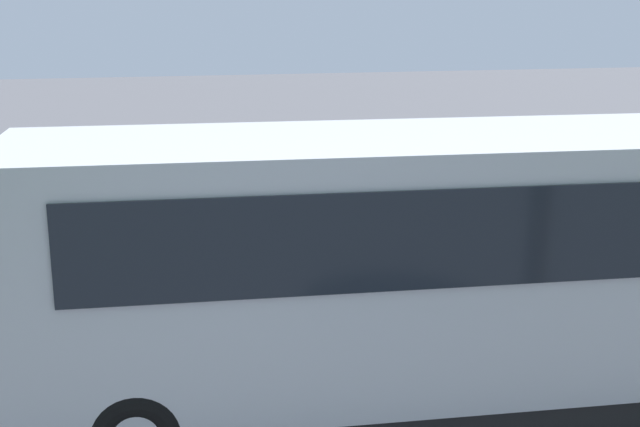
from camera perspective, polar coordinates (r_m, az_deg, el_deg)
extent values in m
plane|color=#4C4C51|center=(14.85, 3.78, -4.11)|extent=(80.00, 80.00, 0.00)
cube|color=#B7BABF|center=(9.73, 7.30, -2.81)|extent=(9.54, 3.01, 2.80)
cube|color=black|center=(10.77, 5.49, 2.01)|extent=(7.90, 0.48, 1.01)
cube|color=black|center=(8.41, 9.86, -1.67)|extent=(7.90, 0.48, 1.01)
cube|color=red|center=(11.06, 5.36, -3.67)|extent=(8.27, 0.49, 0.28)
cube|color=black|center=(10.32, 7.01, -11.46)|extent=(8.77, 2.77, 0.45)
torus|color=black|center=(10.89, -11.79, -8.65)|extent=(1.02, 0.37, 1.00)
torus|color=black|center=(12.42, 20.40, -6.35)|extent=(1.02, 0.37, 1.00)
cylinder|color=black|center=(13.25, 8.37, -4.36)|extent=(0.14, 0.14, 0.79)
cube|color=black|center=(13.43, 8.27, -6.04)|extent=(0.15, 0.27, 0.10)
cylinder|color=black|center=(13.28, 9.05, -4.35)|extent=(0.14, 0.14, 0.79)
cube|color=black|center=(13.46, 8.95, -6.03)|extent=(0.15, 0.27, 0.10)
cube|color=#3F594C|center=(13.05, 8.83, -1.36)|extent=(0.43, 0.35, 0.65)
cylinder|color=#3F594C|center=(13.01, 7.79, -1.30)|extent=(0.11, 0.11, 0.62)
sphere|color=tan|center=(13.10, 7.74, -2.61)|extent=(0.11, 0.11, 0.09)
cylinder|color=#3F594C|center=(13.09, 9.86, -1.28)|extent=(0.11, 0.11, 0.62)
sphere|color=tan|center=(13.18, 9.81, -2.58)|extent=(0.11, 0.11, 0.09)
sphere|color=tan|center=(12.94, 8.91, 0.63)|extent=(0.28, 0.28, 0.24)
cylinder|color=black|center=(12.96, 4.99, -4.71)|extent=(0.15, 0.15, 0.78)
cube|color=black|center=(13.14, 4.95, -6.42)|extent=(0.16, 0.28, 0.10)
cylinder|color=black|center=(12.96, 5.70, -4.71)|extent=(0.15, 0.15, 0.78)
cube|color=black|center=(13.15, 5.65, -6.42)|extent=(0.16, 0.28, 0.10)
cube|color=#3F594C|center=(12.74, 5.42, -1.66)|extent=(0.44, 0.37, 0.65)
cylinder|color=#3F594C|center=(12.73, 4.35, -1.58)|extent=(0.11, 0.11, 0.62)
sphere|color=tan|center=(12.82, 4.32, -2.91)|extent=(0.11, 0.11, 0.09)
cylinder|color=#3F594C|center=(12.76, 6.50, -1.60)|extent=(0.11, 0.11, 0.62)
sphere|color=tan|center=(12.84, 6.46, -2.93)|extent=(0.11, 0.11, 0.09)
sphere|color=tan|center=(12.62, 5.47, 0.37)|extent=(0.29, 0.29, 0.24)
cylinder|color=#473823|center=(12.58, -0.06, -5.35)|extent=(0.12, 0.12, 0.75)
cube|color=black|center=(12.76, -0.09, -7.01)|extent=(0.11, 0.26, 0.10)
cylinder|color=#473823|center=(12.61, 0.66, -5.30)|extent=(0.12, 0.12, 0.75)
cube|color=black|center=(12.79, 0.62, -6.96)|extent=(0.11, 0.26, 0.10)
cube|color=black|center=(12.38, 0.31, -2.34)|extent=(0.39, 0.29, 0.62)
cylinder|color=black|center=(12.33, -0.79, -2.33)|extent=(0.09, 0.09, 0.59)
sphere|color=tan|center=(12.42, -0.78, -3.64)|extent=(0.09, 0.09, 0.09)
cylinder|color=black|center=(12.42, 1.39, -2.21)|extent=(0.09, 0.09, 0.59)
sphere|color=tan|center=(12.51, 1.38, -3.51)|extent=(0.09, 0.09, 0.09)
sphere|color=tan|center=(12.26, 0.31, -0.35)|extent=(0.23, 0.23, 0.23)
cylinder|color=black|center=(12.52, -4.38, -5.46)|extent=(0.14, 0.14, 0.76)
cube|color=black|center=(12.70, -4.40, -7.16)|extent=(0.14, 0.27, 0.10)
cylinder|color=black|center=(12.56, -3.68, -5.37)|extent=(0.14, 0.14, 0.76)
cube|color=black|center=(12.75, -3.71, -7.07)|extent=(0.14, 0.27, 0.10)
cube|color=maroon|center=(12.32, -4.08, -2.38)|extent=(0.42, 0.34, 0.63)
cylinder|color=maroon|center=(12.25, -5.15, -2.42)|extent=(0.10, 0.10, 0.60)
sphere|color=tan|center=(12.34, -5.12, -3.76)|extent=(0.10, 0.10, 0.09)
cylinder|color=maroon|center=(12.39, -3.03, -2.19)|extent=(0.10, 0.10, 0.60)
sphere|color=tan|center=(12.48, -3.01, -3.51)|extent=(0.10, 0.10, 0.09)
sphere|color=tan|center=(12.20, -4.12, -0.35)|extent=(0.26, 0.26, 0.23)
cylinder|color=#473823|center=(12.31, -9.81, -6.01)|extent=(0.13, 0.13, 0.75)
cube|color=black|center=(12.49, -9.72, -7.71)|extent=(0.12, 0.27, 0.10)
cylinder|color=#473823|center=(12.30, -9.06, -5.99)|extent=(0.13, 0.13, 0.75)
cube|color=black|center=(12.49, -8.98, -7.68)|extent=(0.12, 0.27, 0.10)
cube|color=#D8F233|center=(12.09, -9.57, -2.93)|extent=(0.40, 0.31, 0.63)
cube|color=silver|center=(12.09, -9.57, -2.93)|extent=(0.41, 0.32, 0.06)
cylinder|color=#D8F233|center=(12.09, -10.71, -2.90)|extent=(0.10, 0.10, 0.60)
sphere|color=tan|center=(12.18, -10.64, -4.24)|extent=(0.10, 0.10, 0.09)
cylinder|color=#D8F233|center=(12.08, -8.43, -2.82)|extent=(0.10, 0.10, 0.60)
sphere|color=tan|center=(12.17, -8.38, -4.16)|extent=(0.10, 0.10, 0.09)
sphere|color=tan|center=(11.96, -9.66, -0.89)|extent=(0.24, 0.24, 0.23)
torus|color=black|center=(12.35, 6.84, -6.61)|extent=(0.61, 0.16, 0.60)
cylinder|color=silver|center=(12.35, 6.84, -6.61)|extent=(0.12, 0.11, 0.12)
torus|color=black|center=(12.83, 13.10, -6.09)|extent=(0.61, 0.16, 0.60)
cylinder|color=silver|center=(12.83, 13.10, -6.09)|extent=(0.13, 0.13, 0.12)
cylinder|color=silver|center=(12.25, 7.11, -5.07)|extent=(0.32, 0.07, 0.67)
cube|color=orange|center=(12.43, 9.78, -4.96)|extent=(0.85, 0.32, 0.36)
cube|color=black|center=(12.58, 11.85, -4.59)|extent=(0.53, 0.24, 0.20)
cylinder|color=silver|center=(12.50, 11.53, -5.96)|extent=(0.45, 0.10, 0.08)
cylinder|color=black|center=(12.16, 7.38, -3.72)|extent=(0.06, 0.58, 0.04)
torus|color=black|center=(17.39, -1.28, -0.28)|extent=(0.61, 0.19, 0.60)
cylinder|color=silver|center=(17.39, -1.28, -0.28)|extent=(0.13, 0.11, 0.12)
torus|color=black|center=(17.12, -5.06, 2.56)|extent=(0.85, 0.22, 0.84)
cylinder|color=silver|center=(17.12, -5.06, 2.56)|extent=(0.13, 0.13, 0.12)
cylinder|color=silver|center=(17.33, -0.69, 0.71)|extent=(0.64, 0.12, 0.39)
cube|color=black|center=(17.21, -2.29, 1.84)|extent=(0.90, 0.37, 0.81)
cube|color=black|center=(17.12, -3.44, 2.92)|extent=(0.55, 0.27, 0.48)
cylinder|color=silver|center=(17.31, -3.69, 2.11)|extent=(0.41, 0.12, 0.34)
cylinder|color=black|center=(17.29, -0.20, 1.57)|extent=(0.10, 0.58, 0.04)
cube|color=black|center=(17.16, -1.88, 2.73)|extent=(0.55, 0.39, 0.55)
sphere|color=#0C59B2|center=(17.23, -0.45, 2.39)|extent=(0.29, 0.29, 0.26)
cylinder|color=black|center=(17.05, -1.07, 2.03)|extent=(0.46, 0.14, 0.12)
cylinder|color=black|center=(16.99, -2.96, 2.12)|extent=(0.34, 0.13, 0.37)
cylinder|color=black|center=(17.40, -1.18, 2.28)|extent=(0.46, 0.14, 0.12)
cylinder|color=black|center=(17.34, -3.03, 2.37)|extent=(0.34, 0.13, 0.37)
cube|color=orange|center=(18.61, 1.64, -0.21)|extent=(0.34, 0.34, 0.03)
cone|color=orange|center=(18.53, 1.64, 0.74)|extent=(0.26, 0.26, 0.60)
cylinder|color=white|center=(18.54, 1.64, 0.65)|extent=(0.19, 0.19, 0.07)
cube|color=white|center=(18.47, 19.77, -1.23)|extent=(0.28, 4.06, 0.01)
cube|color=white|center=(17.28, 12.68, -1.76)|extent=(0.27, 3.83, 0.01)
cube|color=white|center=(16.39, 4.67, -2.32)|extent=(0.31, 4.73, 0.01)
cube|color=white|center=(15.86, -4.07, -2.89)|extent=(0.26, 3.64, 0.01)
cube|color=white|center=(15.72, -13.19, -3.41)|extent=(0.29, 4.14, 0.01)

